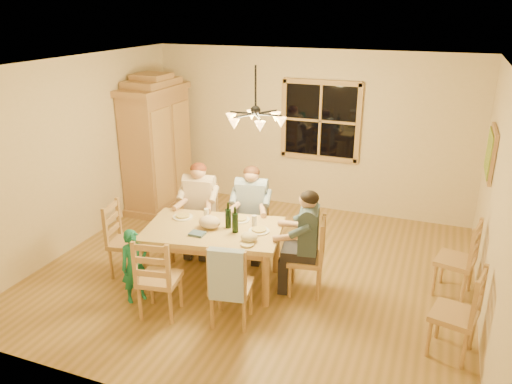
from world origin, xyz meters
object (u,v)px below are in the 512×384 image
at_px(armoire, 157,148).
at_px(chair_far_right, 252,236).
at_px(chair_end_right, 305,269).
at_px(adult_plaid_man, 251,201).
at_px(adult_woman, 199,197).
at_px(wine_bottle_b, 235,220).
at_px(dining_table, 213,236).
at_px(wine_bottle_a, 228,215).
at_px(chair_far_left, 201,232).
at_px(chair_spare_back, 453,271).
at_px(chair_near_right, 232,298).
at_px(child, 135,266).
at_px(chair_end_left, 129,253).
at_px(chair_near_left, 160,290).
at_px(chandelier, 256,118).
at_px(adult_slate_man, 307,230).
at_px(chair_spare_front, 452,327).

xyz_separation_m(armoire, chair_far_right, (2.21, -1.22, -0.75)).
xyz_separation_m(chair_end_right, adult_plaid_man, (-0.96, 0.63, 0.54)).
height_order(adult_woman, wine_bottle_b, adult_woman).
height_order(dining_table, wine_bottle_a, wine_bottle_a).
distance_m(dining_table, chair_far_left, 0.96).
bearing_deg(wine_bottle_a, chair_far_left, 139.35).
height_order(dining_table, chair_spare_back, chair_spare_back).
relative_size(chair_far_left, chair_near_right, 1.00).
bearing_deg(child, chair_far_left, 29.15).
bearing_deg(chair_spare_back, chair_far_left, 104.49).
bearing_deg(child, chair_end_left, 76.59).
height_order(adult_plaid_man, wine_bottle_b, adult_plaid_man).
bearing_deg(chair_near_left, chair_end_right, 26.57).
distance_m(chandelier, armoire, 3.08).
xyz_separation_m(chair_near_left, chair_spare_back, (3.12, 1.65, 0.00)).
xyz_separation_m(armoire, adult_plaid_man, (2.21, -1.22, -0.22)).
height_order(chair_end_left, adult_woman, adult_woman).
bearing_deg(armoire, chair_end_left, -68.49).
relative_size(dining_table, child, 1.99).
bearing_deg(chair_end_left, adult_slate_man, 90.00).
xyz_separation_m(chair_far_left, chair_end_right, (1.69, -0.50, 0.00)).
bearing_deg(chair_end_right, wine_bottle_a, 86.62).
relative_size(armoire, adult_plaid_man, 2.63).
xyz_separation_m(chair_far_right, adult_plaid_man, (-0.00, -0.00, 0.54)).
relative_size(armoire, chair_end_left, 2.32).
distance_m(chair_end_left, chair_spare_front, 3.99).
relative_size(chair_near_right, adult_woman, 1.13).
relative_size(chair_near_left, chair_near_right, 1.00).
bearing_deg(adult_slate_man, chandelier, 61.69).
bearing_deg(chair_near_left, chair_near_right, -0.00).
xyz_separation_m(chair_near_right, adult_plaid_man, (-0.37, 1.54, 0.54)).
distance_m(armoire, chair_end_left, 2.54).
xyz_separation_m(adult_slate_man, wine_bottle_a, (-0.97, -0.11, 0.08)).
bearing_deg(chair_end_right, adult_woman, 63.43).
bearing_deg(adult_slate_man, chair_far_left, 63.43).
bearing_deg(chair_near_right, wine_bottle_b, 99.47).
xyz_separation_m(chair_end_left, wine_bottle_b, (1.44, 0.20, 0.62)).
bearing_deg(adult_woman, chair_far_left, 169.98).
relative_size(adult_plaid_man, chair_spare_back, 0.88).
bearing_deg(chair_near_left, chair_end_left, 133.26).
bearing_deg(adult_plaid_man, chair_far_left, -0.00).
height_order(chandelier, chair_near_left, chandelier).
height_order(chair_end_left, wine_bottle_a, wine_bottle_a).
distance_m(dining_table, chair_near_right, 0.96).
bearing_deg(chair_spare_back, chair_near_left, 130.76).
bearing_deg(chandelier, chair_spare_front, -19.18).
bearing_deg(child, adult_woman, 29.15).
distance_m(chandelier, wine_bottle_a, 1.23).
relative_size(dining_table, adult_slate_man, 2.09).
bearing_deg(armoire, wine_bottle_b, -41.39).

